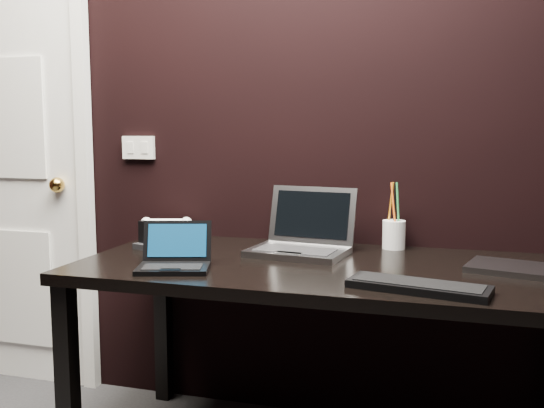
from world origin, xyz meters
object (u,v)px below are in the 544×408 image
(desk, at_px, (326,286))
(desk_phone, at_px, (167,231))
(ext_keyboard, at_px, (418,286))
(door, at_px, (0,162))
(closed_laptop, at_px, (515,268))
(mobile_phone, at_px, (144,238))
(netbook, at_px, (174,260))
(silver_laptop, at_px, (302,241))
(pen_cup, at_px, (394,233))

(desk, xyz_separation_m, desk_phone, (-0.73, 0.26, 0.12))
(ext_keyboard, xyz_separation_m, desk_phone, (-1.05, 0.53, 0.03))
(door, relative_size, closed_laptop, 6.51)
(ext_keyboard, xyz_separation_m, mobile_phone, (-1.05, 0.33, 0.03))
(netbook, height_order, mobile_phone, netbook)
(desk, bearing_deg, silver_laptop, 128.53)
(door, bearing_deg, netbook, -26.53)
(mobile_phone, bearing_deg, netbook, -46.94)
(desk_phone, bearing_deg, silver_laptop, -10.15)
(ext_keyboard, bearing_deg, pen_cup, 101.68)
(ext_keyboard, relative_size, pen_cup, 1.61)
(mobile_phone, bearing_deg, pen_cup, 16.53)
(pen_cup, bearing_deg, desk_phone, -175.35)
(netbook, distance_m, mobile_phone, 0.38)
(mobile_phone, bearing_deg, desk, -5.05)
(door, distance_m, netbook, 1.35)
(silver_laptop, bearing_deg, desk_phone, 169.85)
(desk, xyz_separation_m, closed_laptop, (0.61, 0.06, 0.09))
(desk, bearing_deg, door, 167.18)
(desk, xyz_separation_m, silver_laptop, (-0.12, 0.15, 0.12))
(silver_laptop, relative_size, closed_laptop, 1.15)
(ext_keyboard, distance_m, pen_cup, 0.62)
(desk, bearing_deg, desk_phone, 160.15)
(door, distance_m, ext_keyboard, 2.09)
(closed_laptop, bearing_deg, mobile_phone, 179.94)
(ext_keyboard, distance_m, desk_phone, 1.18)
(door, xyz_separation_m, desk_phone, (0.92, -0.11, -0.27))
(mobile_phone, relative_size, pen_cup, 0.41)
(desk, relative_size, mobile_phone, 15.89)
(door, xyz_separation_m, silver_laptop, (1.53, -0.22, -0.26))
(desk_phone, relative_size, mobile_phone, 2.06)
(silver_laptop, xyz_separation_m, desk_phone, (-0.61, 0.11, -0.01))
(netbook, distance_m, silver_laptop, 0.50)
(closed_laptop, relative_size, desk_phone, 1.49)
(netbook, relative_size, mobile_phone, 2.62)
(netbook, bearing_deg, ext_keyboard, -3.78)
(ext_keyboard, bearing_deg, door, 161.94)
(netbook, bearing_deg, pen_cup, 39.89)
(silver_laptop, xyz_separation_m, ext_keyboard, (0.45, -0.42, -0.03))
(netbook, relative_size, closed_laptop, 0.85)
(desk, bearing_deg, closed_laptop, 5.87)
(desk_phone, bearing_deg, mobile_phone, -89.39)
(ext_keyboard, xyz_separation_m, closed_laptop, (0.29, 0.33, -0.00))
(netbook, relative_size, desk_phone, 1.28)
(door, relative_size, netbook, 7.62)
(desk, distance_m, closed_laptop, 0.62)
(desk_phone, bearing_deg, pen_cup, 4.65)
(netbook, height_order, closed_laptop, netbook)
(closed_laptop, bearing_deg, netbook, -165.50)
(desk, bearing_deg, mobile_phone, 174.95)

